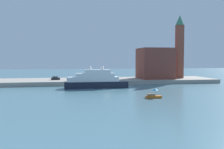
# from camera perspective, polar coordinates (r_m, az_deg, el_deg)

# --- Properties ---
(ground) EXTENTS (400.00, 400.00, 0.00)m
(ground) POSITION_cam_1_polar(r_m,az_deg,el_deg) (88.57, -1.07, -3.59)
(ground) COLOR slate
(quay_dock) EXTENTS (110.00, 23.66, 1.79)m
(quay_dock) POSITION_cam_1_polar(r_m,az_deg,el_deg) (115.89, -3.26, -1.49)
(quay_dock) COLOR gray
(quay_dock) RESTS_ON ground
(large_yacht) EXTENTS (24.04, 4.52, 10.29)m
(large_yacht) POSITION_cam_1_polar(r_m,az_deg,el_deg) (94.87, -3.82, -1.42)
(large_yacht) COLOR black
(large_yacht) RESTS_ON ground
(small_motorboat) EXTENTS (4.43, 1.62, 2.77)m
(small_motorboat) POSITION_cam_1_polar(r_m,az_deg,el_deg) (71.17, 9.48, -4.66)
(small_motorboat) COLOR #C66019
(small_motorboat) RESTS_ON ground
(harbor_building) EXTENTS (15.21, 14.66, 14.45)m
(harbor_building) POSITION_cam_1_polar(r_m,az_deg,el_deg) (120.44, 9.84, 2.52)
(harbor_building) COLOR brown
(harbor_building) RESTS_ON quay_dock
(bell_tower) EXTENTS (4.23, 4.23, 30.51)m
(bell_tower) POSITION_cam_1_polar(r_m,az_deg,el_deg) (126.63, 15.20, 6.70)
(bell_tower) COLOR brown
(bell_tower) RESTS_ON quay_dock
(parked_car) EXTENTS (3.90, 1.80, 1.56)m
(parked_car) POSITION_cam_1_polar(r_m,az_deg,el_deg) (113.99, -12.82, -0.86)
(parked_car) COLOR black
(parked_car) RESTS_ON quay_dock
(person_figure) EXTENTS (0.36, 0.36, 1.60)m
(person_figure) POSITION_cam_1_polar(r_m,az_deg,el_deg) (107.71, -10.22, -1.04)
(person_figure) COLOR #334C8C
(person_figure) RESTS_ON quay_dock
(mooring_bollard) EXTENTS (0.40, 0.40, 0.61)m
(mooring_bollard) POSITION_cam_1_polar(r_m,az_deg,el_deg) (105.35, -3.88, -1.33)
(mooring_bollard) COLOR black
(mooring_bollard) RESTS_ON quay_dock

